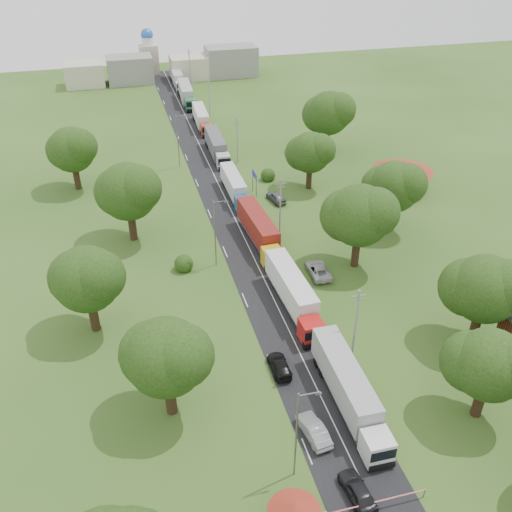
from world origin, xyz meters
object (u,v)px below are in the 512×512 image
object	(u,v)px
car_lane_front	(358,491)
car_lane_mid	(314,430)
truck_0	(349,389)
info_sign	(254,178)
boom_barrier	(361,506)

from	to	relation	value
car_lane_front	car_lane_mid	xyz separation A→B (m)	(-1.42, 7.05, -0.00)
truck_0	car_lane_front	distance (m)	10.40
info_sign	car_lane_front	size ratio (longest dim) A/B	0.88
info_sign	car_lane_mid	size ratio (longest dim) A/B	0.86
truck_0	car_lane_front	world-z (taller)	truck_0
truck_0	car_lane_mid	world-z (taller)	truck_0
truck_0	boom_barrier	bearing A→B (deg)	-107.14
info_sign	car_lane_mid	world-z (taller)	info_sign
truck_0	car_lane_front	bearing A→B (deg)	-107.70
info_sign	car_lane_mid	xyz separation A→B (m)	(-7.62, -51.45, -2.21)
info_sign	truck_0	bearing A→B (deg)	-93.61
car_lane_front	info_sign	bearing A→B (deg)	-101.14
info_sign	boom_barrier	bearing A→B (deg)	-96.24
info_sign	car_lane_front	xyz separation A→B (m)	(-6.20, -58.50, -2.21)
boom_barrier	car_lane_mid	bearing A→B (deg)	97.09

